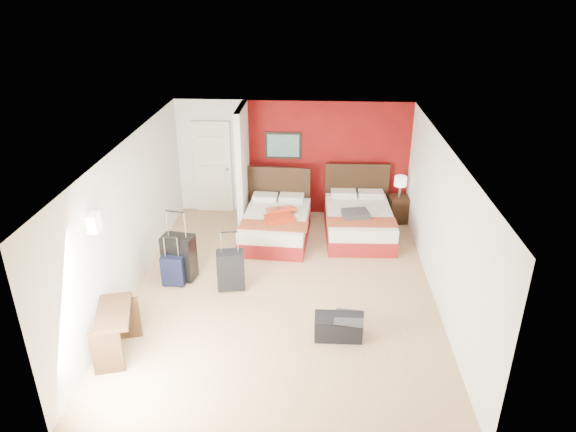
# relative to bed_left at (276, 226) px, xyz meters

# --- Properties ---
(ground) EXTENTS (6.50, 6.50, 0.00)m
(ground) POSITION_rel_bed_left_xyz_m (0.27, -1.86, -0.27)
(ground) COLOR #D3AE81
(ground) RESTS_ON ground
(room_walls) EXTENTS (5.02, 6.52, 2.50)m
(room_walls) POSITION_rel_bed_left_xyz_m (-1.14, -0.44, 0.99)
(room_walls) COLOR white
(room_walls) RESTS_ON ground
(red_accent_panel) EXTENTS (3.50, 0.04, 2.50)m
(red_accent_panel) POSITION_rel_bed_left_xyz_m (1.02, 1.37, 0.98)
(red_accent_panel) COLOR maroon
(red_accent_panel) RESTS_ON ground
(partition_wall) EXTENTS (0.12, 1.20, 2.50)m
(partition_wall) POSITION_rel_bed_left_xyz_m (-0.73, 0.75, 0.98)
(partition_wall) COLOR silver
(partition_wall) RESTS_ON ground
(entry_door) EXTENTS (0.82, 0.06, 2.05)m
(entry_door) POSITION_rel_bed_left_xyz_m (-1.48, 1.34, 0.75)
(entry_door) COLOR silver
(entry_door) RESTS_ON ground
(bed_left) EXTENTS (1.38, 1.88, 0.54)m
(bed_left) POSITION_rel_bed_left_xyz_m (0.00, 0.00, 0.00)
(bed_left) COLOR white
(bed_left) RESTS_ON ground
(bed_right) EXTENTS (1.36, 1.91, 0.56)m
(bed_right) POSITION_rel_bed_left_xyz_m (1.67, 0.22, 0.01)
(bed_right) COLOR silver
(bed_right) RESTS_ON ground
(red_suitcase_open) EXTENTS (0.80, 0.91, 0.10)m
(red_suitcase_open) POSITION_rel_bed_left_xyz_m (0.10, -0.10, 0.32)
(red_suitcase_open) COLOR #B72D0F
(red_suitcase_open) RESTS_ON bed_left
(jacket_bundle) EXTENTS (0.56, 0.48, 0.12)m
(jacket_bundle) POSITION_rel_bed_left_xyz_m (1.57, -0.08, 0.35)
(jacket_bundle) COLOR #3B3A3F
(jacket_bundle) RESTS_ON bed_right
(nightstand) EXTENTS (0.46, 0.46, 0.57)m
(nightstand) POSITION_rel_bed_left_xyz_m (2.56, 0.97, 0.01)
(nightstand) COLOR black
(nightstand) RESTS_ON ground
(table_lamp) EXTENTS (0.29, 0.29, 0.45)m
(table_lamp) POSITION_rel_bed_left_xyz_m (2.56, 0.97, 0.53)
(table_lamp) COLOR beige
(table_lamp) RESTS_ON nightstand
(suitcase_black) EXTENTS (0.58, 0.42, 0.80)m
(suitcase_black) POSITION_rel_bed_left_xyz_m (-1.55, -1.61, 0.13)
(suitcase_black) COLOR black
(suitcase_black) RESTS_ON ground
(suitcase_charcoal) EXTENTS (0.49, 0.35, 0.67)m
(suitcase_charcoal) POSITION_rel_bed_left_xyz_m (-0.61, -1.89, 0.07)
(suitcase_charcoal) COLOR black
(suitcase_charcoal) RESTS_ON ground
(suitcase_navy) EXTENTS (0.39, 0.25, 0.52)m
(suitcase_navy) POSITION_rel_bed_left_xyz_m (-1.61, -1.82, -0.01)
(suitcase_navy) COLOR black
(suitcase_navy) RESTS_ON ground
(duffel_bag) EXTENTS (0.69, 0.37, 0.35)m
(duffel_bag) POSITION_rel_bed_left_xyz_m (1.15, -3.09, -0.10)
(duffel_bag) COLOR black
(duffel_bag) RESTS_ON ground
(jacket_draped) EXTENTS (0.46, 0.40, 0.05)m
(jacket_draped) POSITION_rel_bed_left_xyz_m (1.30, -3.14, 0.11)
(jacket_draped) COLOR #343438
(jacket_draped) RESTS_ON duffel_bag
(desk) EXTENTS (0.66, 0.96, 0.73)m
(desk) POSITION_rel_bed_left_xyz_m (-1.92, -3.65, 0.09)
(desk) COLOR #331F11
(desk) RESTS_ON ground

